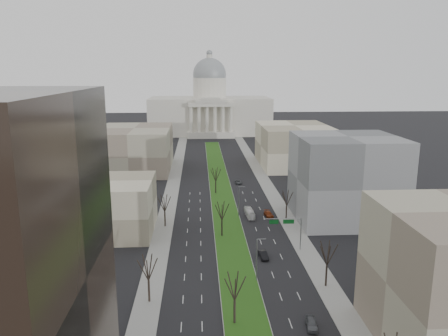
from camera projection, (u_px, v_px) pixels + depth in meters
name	position (u px, v px, depth m)	size (l,w,h in m)	color
ground	(221.00, 193.00, 152.05)	(600.00, 600.00, 0.00)	black
median	(222.00, 194.00, 151.05)	(8.00, 222.03, 0.20)	#999993
sidewalk_left	(166.00, 218.00, 126.69)	(5.00, 330.00, 0.15)	gray
sidewalk_right	(285.00, 216.00, 128.68)	(5.00, 330.00, 0.15)	gray
capitol	(210.00, 109.00, 294.17)	(80.00, 46.00, 55.00)	beige
building_beige_left	(103.00, 207.00, 114.55)	(26.00, 22.00, 14.00)	tan
building_grey_right	(346.00, 178.00, 124.08)	(28.00, 26.00, 24.00)	slate
building_far_left	(135.00, 149.00, 187.05)	(30.00, 40.00, 18.00)	gray
building_far_right	(294.00, 145.00, 195.89)	(30.00, 40.00, 18.00)	tan
tree_left_mid	(148.00, 267.00, 79.42)	(5.40, 5.40, 9.72)	black
tree_left_far	(164.00, 203.00, 118.41)	(5.28, 5.28, 9.50)	black
tree_right_mid	(327.00, 253.00, 85.23)	(5.52, 5.52, 9.94)	black
tree_right_far	(287.00, 198.00, 124.33)	(5.04, 5.04, 9.07)	black
tree_median_a	(235.00, 286.00, 72.49)	(5.40, 5.40, 9.72)	black
tree_median_b	(222.00, 210.00, 111.45)	(5.40, 5.40, 9.72)	black
tree_median_c	(216.00, 174.00, 150.40)	(5.40, 5.40, 9.72)	black
streetlamp_median_b	(257.00, 259.00, 87.90)	(1.90, 0.20, 9.16)	gray
streetlamp_median_c	(239.00, 201.00, 126.86)	(1.90, 0.20, 9.16)	gray
mast_arm_signs	(290.00, 226.00, 102.81)	(9.12, 0.24, 8.09)	gray
car_grey_near	(311.00, 324.00, 72.70)	(1.79, 4.46, 1.52)	#52545A
car_black	(263.00, 255.00, 99.67)	(1.64, 4.69, 1.55)	black
car_red	(269.00, 214.00, 127.97)	(2.05, 5.03, 1.46)	maroon
car_grey_far	(238.00, 182.00, 165.18)	(2.12, 4.59, 1.28)	#464A4E
box_van	(250.00, 213.00, 127.72)	(1.92, 8.21, 2.29)	white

